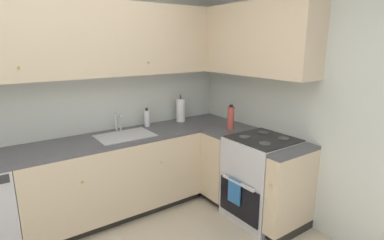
% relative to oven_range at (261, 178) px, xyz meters
% --- Properties ---
extents(wall_back, '(4.04, 0.05, 2.68)m').
position_rel_oven_range_xyz_m(wall_back, '(-1.69, 1.28, 0.89)').
color(wall_back, silver).
rests_on(wall_back, ground_plane).
extents(wall_right, '(0.05, 3.54, 2.68)m').
position_rel_oven_range_xyz_m(wall_right, '(0.31, -0.47, 0.89)').
color(wall_right, silver).
rests_on(wall_right, ground_plane).
extents(lower_cabinets_back, '(1.88, 0.62, 0.85)m').
position_rel_oven_range_xyz_m(lower_cabinets_back, '(-1.26, 0.96, -0.02)').
color(lower_cabinets_back, beige).
rests_on(lower_cabinets_back, ground_plane).
extents(countertop_back, '(3.09, 0.60, 0.03)m').
position_rel_oven_range_xyz_m(countertop_back, '(-1.26, 0.96, 0.42)').
color(countertop_back, '#4C4C51').
rests_on(countertop_back, lower_cabinets_back).
extents(lower_cabinets_right, '(0.62, 1.13, 0.85)m').
position_rel_oven_range_xyz_m(lower_cabinets_right, '(-0.02, 0.22, -0.02)').
color(lower_cabinets_right, beige).
rests_on(lower_cabinets_right, ground_plane).
extents(countertop_right, '(0.60, 1.13, 0.03)m').
position_rel_oven_range_xyz_m(countertop_right, '(-0.02, 0.22, 0.42)').
color(countertop_right, '#4C4C51').
rests_on(countertop_right, lower_cabinets_right).
extents(oven_range, '(0.68, 0.62, 1.03)m').
position_rel_oven_range_xyz_m(oven_range, '(0.00, 0.00, 0.00)').
color(oven_range, silver).
rests_on(oven_range, ground_plane).
extents(upper_cabinets_back, '(2.77, 0.34, 0.74)m').
position_rel_oven_range_xyz_m(upper_cabinets_back, '(-1.42, 1.10, 1.43)').
color(upper_cabinets_back, beige).
extents(upper_cabinets_right, '(0.32, 1.68, 0.74)m').
position_rel_oven_range_xyz_m(upper_cabinets_right, '(0.12, 0.42, 1.43)').
color(upper_cabinets_right, beige).
extents(sink, '(0.58, 0.40, 0.10)m').
position_rel_oven_range_xyz_m(sink, '(-1.12, 0.93, 0.39)').
color(sink, '#B7B7BC').
rests_on(sink, countertop_back).
extents(faucet, '(0.07, 0.16, 0.21)m').
position_rel_oven_range_xyz_m(faucet, '(-1.12, 1.13, 0.56)').
color(faucet, silver).
rests_on(faucet, countertop_back).
extents(soap_bottle, '(0.07, 0.07, 0.22)m').
position_rel_oven_range_xyz_m(soap_bottle, '(-0.75, 1.14, 0.53)').
color(soap_bottle, silver).
rests_on(soap_bottle, countertop_back).
extents(paper_towel_roll, '(0.11, 0.11, 0.35)m').
position_rel_oven_range_xyz_m(paper_towel_roll, '(-0.29, 1.12, 0.58)').
color(paper_towel_roll, white).
rests_on(paper_towel_roll, countertop_back).
extents(oil_bottle, '(0.08, 0.08, 0.28)m').
position_rel_oven_range_xyz_m(oil_bottle, '(-0.02, 0.49, 0.57)').
color(oil_bottle, '#BF4C3F').
rests_on(oil_bottle, countertop_right).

